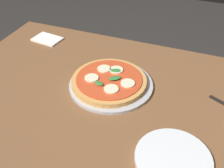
% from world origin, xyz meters
% --- Properties ---
extents(dining_table, '(1.22, 0.82, 0.72)m').
position_xyz_m(dining_table, '(0.00, 0.00, 0.61)').
color(dining_table, brown).
rests_on(dining_table, ground_plane).
extents(serving_tray, '(0.31, 0.31, 0.01)m').
position_xyz_m(serving_tray, '(0.00, 0.05, 0.72)').
color(serving_tray, '#B2B2B7').
rests_on(serving_tray, dining_table).
extents(pizza, '(0.28, 0.28, 0.03)m').
position_xyz_m(pizza, '(-0.01, 0.05, 0.74)').
color(pizza, tan).
rests_on(pizza, serving_tray).
extents(plate_white, '(0.22, 0.22, 0.01)m').
position_xyz_m(plate_white, '(0.28, -0.20, 0.73)').
color(plate_white, white).
rests_on(plate_white, dining_table).
extents(napkin, '(0.14, 0.11, 0.01)m').
position_xyz_m(napkin, '(-0.41, 0.27, 0.72)').
color(napkin, white).
rests_on(napkin, dining_table).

